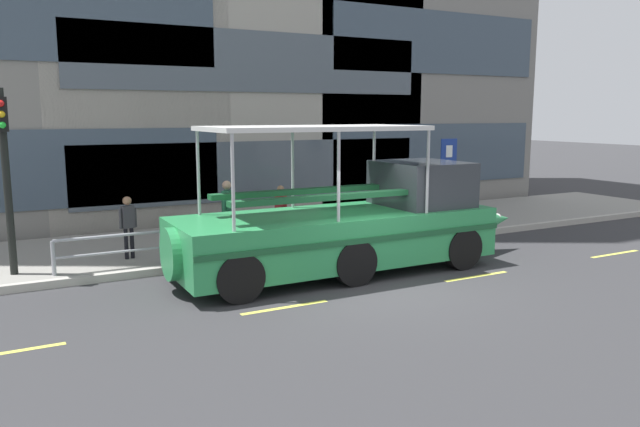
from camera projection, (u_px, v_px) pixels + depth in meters
name	position (u px, v px, depth m)	size (l,w,h in m)	color
ground_plane	(378.00, 286.00, 13.18)	(120.00, 120.00, 0.00)	#333335
sidewalk	(273.00, 236.00, 18.04)	(32.00, 4.80, 0.18)	gray
curb_edge	(311.00, 253.00, 15.87)	(32.00, 0.18, 0.18)	#B2ADA3
lane_centreline	(389.00, 291.00, 12.80)	(25.80, 0.12, 0.01)	#DBD64C
curb_guardrail	(296.00, 228.00, 15.93)	(11.77, 0.09, 0.80)	#9EA0A8
traffic_light_pole	(5.00, 163.00, 12.98)	(0.24, 0.46, 4.02)	black
parking_sign	(448.00, 168.00, 18.70)	(0.60, 0.12, 2.73)	#4C4F54
duck_tour_boat	(356.00, 225.00, 14.36)	(9.36, 2.59, 3.40)	#2D9351
pedestrian_near_bow	(397.00, 195.00, 19.09)	(0.37, 0.32, 1.60)	black
pedestrian_mid_left	(281.00, 206.00, 17.18)	(0.27, 0.40, 1.50)	black
pedestrian_mid_right	(227.00, 206.00, 16.22)	(0.35, 0.40, 1.74)	#1E2338
pedestrian_near_stern	(128.00, 221.00, 14.73)	(0.43, 0.23, 1.52)	black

